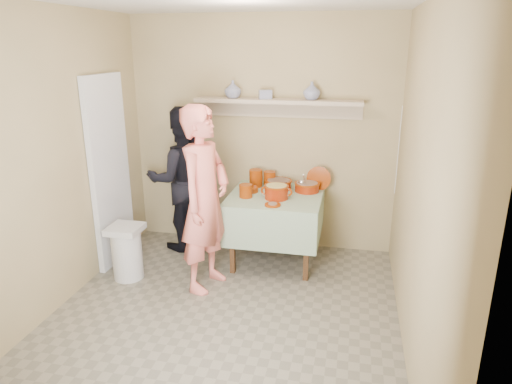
% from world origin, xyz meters
% --- Properties ---
extents(ground, '(3.50, 3.50, 0.00)m').
position_xyz_m(ground, '(0.00, 0.00, 0.00)').
color(ground, '#716958').
rests_on(ground, ground).
extents(tile_panel, '(0.06, 0.70, 2.00)m').
position_xyz_m(tile_panel, '(-1.46, 0.95, 1.00)').
color(tile_panel, silver).
rests_on(tile_panel, ground).
extents(plate_stack_a, '(0.15, 0.15, 0.20)m').
position_xyz_m(plate_stack_a, '(-0.02, 1.52, 0.86)').
color(plate_stack_a, '#722503').
rests_on(plate_stack_a, serving_table).
extents(plate_stack_b, '(0.13, 0.13, 0.16)m').
position_xyz_m(plate_stack_b, '(0.12, 1.60, 0.84)').
color(plate_stack_b, '#722503').
rests_on(plate_stack_b, serving_table).
extents(bowl_stack, '(0.14, 0.14, 0.14)m').
position_xyz_m(bowl_stack, '(-0.04, 1.13, 0.83)').
color(bowl_stack, '#722503').
rests_on(bowl_stack, serving_table).
extents(empty_bowl, '(0.18, 0.18, 0.05)m').
position_xyz_m(empty_bowl, '(-0.04, 1.32, 0.79)').
color(empty_bowl, '#722503').
rests_on(empty_bowl, serving_table).
extents(propped_lid, '(0.27, 0.07, 0.27)m').
position_xyz_m(propped_lid, '(0.67, 1.57, 0.88)').
color(propped_lid, '#722503').
rests_on(propped_lid, serving_table).
extents(vase_right, '(0.20, 0.20, 0.19)m').
position_xyz_m(vase_right, '(0.56, 1.63, 1.81)').
color(vase_right, navy).
rests_on(vase_right, wall_shelf).
extents(vase_left, '(0.24, 0.24, 0.19)m').
position_xyz_m(vase_left, '(-0.29, 1.62, 1.81)').
color(vase_left, navy).
rests_on(vase_left, wall_shelf).
extents(ceramic_box, '(0.16, 0.13, 0.10)m').
position_xyz_m(ceramic_box, '(0.07, 1.61, 1.77)').
color(ceramic_box, navy).
rests_on(ceramic_box, wall_shelf).
extents(person_cook, '(0.56, 0.73, 1.78)m').
position_xyz_m(person_cook, '(-0.31, 0.61, 0.89)').
color(person_cook, '#EC7266').
rests_on(person_cook, ground).
extents(person_helper, '(1.00, 0.92, 1.64)m').
position_xyz_m(person_helper, '(-0.84, 1.42, 0.82)').
color(person_helper, black).
rests_on(person_helper, ground).
extents(room_shell, '(3.04, 3.54, 2.62)m').
position_xyz_m(room_shell, '(0.00, 0.00, 1.61)').
color(room_shell, tan).
rests_on(room_shell, ground).
extents(serving_table, '(0.97, 0.97, 0.76)m').
position_xyz_m(serving_table, '(0.25, 1.28, 0.64)').
color(serving_table, '#4C2D16').
rests_on(serving_table, ground).
extents(cazuela_meat_a, '(0.30, 0.30, 0.10)m').
position_xyz_m(cazuela_meat_a, '(0.24, 1.50, 0.82)').
color(cazuela_meat_a, '#721403').
rests_on(cazuela_meat_a, serving_table).
extents(cazuela_meat_b, '(0.28, 0.28, 0.10)m').
position_xyz_m(cazuela_meat_b, '(0.56, 1.46, 0.82)').
color(cazuela_meat_b, '#721403').
rests_on(cazuela_meat_b, serving_table).
extents(ladle, '(0.08, 0.26, 0.19)m').
position_xyz_m(ladle, '(0.51, 1.43, 0.87)').
color(ladle, silver).
rests_on(ladle, cazuela_meat_b).
extents(cazuela_rice, '(0.33, 0.25, 0.14)m').
position_xyz_m(cazuela_rice, '(0.28, 1.15, 0.85)').
color(cazuela_rice, '#721403').
rests_on(cazuela_rice, serving_table).
extents(front_plate, '(0.16, 0.16, 0.03)m').
position_xyz_m(front_plate, '(0.28, 0.93, 0.77)').
color(front_plate, '#722503').
rests_on(front_plate, serving_table).
extents(wall_shelf, '(1.80, 0.25, 0.21)m').
position_xyz_m(wall_shelf, '(0.20, 1.65, 1.67)').
color(wall_shelf, tan).
rests_on(wall_shelf, room_shell).
extents(trash_bin, '(0.32, 0.32, 0.56)m').
position_xyz_m(trash_bin, '(-1.14, 0.58, 0.28)').
color(trash_bin, silver).
rests_on(trash_bin, ground).
extents(electrical_cord, '(0.01, 0.05, 0.90)m').
position_xyz_m(electrical_cord, '(1.47, 1.48, 1.25)').
color(electrical_cord, silver).
rests_on(electrical_cord, wall_shelf).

